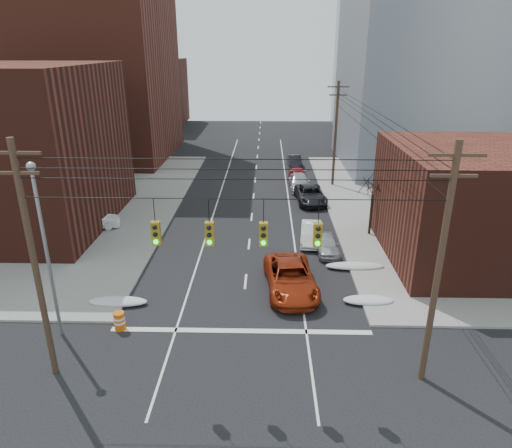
{
  "coord_description": "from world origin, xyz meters",
  "views": [
    {
      "loc": [
        1.31,
        -14.14,
        14.24
      ],
      "look_at": [
        0.62,
        14.6,
        3.0
      ],
      "focal_mm": 32.0,
      "sensor_mm": 36.0,
      "label": 1
    }
  ],
  "objects_px": {
    "parked_car_e": "(298,176)",
    "parked_car_a": "(327,244)",
    "red_pickup": "(291,278)",
    "parked_car_d": "(299,182)",
    "lot_car_d": "(81,192)",
    "construction_barrel": "(120,321)",
    "parked_car_f": "(295,161)",
    "lot_car_c": "(17,226)",
    "parked_car_b": "(311,233)",
    "parked_car_c": "(311,195)",
    "lot_car_a": "(93,221)",
    "lot_car_b": "(77,207)"
  },
  "relations": [
    {
      "from": "parked_car_d",
      "to": "parked_car_f",
      "type": "distance_m",
      "value": 9.48
    },
    {
      "from": "parked_car_e",
      "to": "parked_car_c",
      "type": "bearing_deg",
      "value": -87.07
    },
    {
      "from": "construction_barrel",
      "to": "parked_car_f",
      "type": "bearing_deg",
      "value": 72.44
    },
    {
      "from": "parked_car_e",
      "to": "parked_car_f",
      "type": "height_order",
      "value": "parked_car_e"
    },
    {
      "from": "red_pickup",
      "to": "parked_car_e",
      "type": "height_order",
      "value": "red_pickup"
    },
    {
      "from": "parked_car_d",
      "to": "lot_car_a",
      "type": "relative_size",
      "value": 1.23
    },
    {
      "from": "parked_car_b",
      "to": "parked_car_d",
      "type": "height_order",
      "value": "parked_car_d"
    },
    {
      "from": "parked_car_e",
      "to": "parked_car_d",
      "type": "bearing_deg",
      "value": -93.54
    },
    {
      "from": "lot_car_d",
      "to": "parked_car_c",
      "type": "bearing_deg",
      "value": -84.16
    },
    {
      "from": "red_pickup",
      "to": "parked_car_b",
      "type": "bearing_deg",
      "value": 70.15
    },
    {
      "from": "parked_car_a",
      "to": "parked_car_b",
      "type": "distance_m",
      "value": 2.2
    },
    {
      "from": "construction_barrel",
      "to": "parked_car_d",
      "type": "bearing_deg",
      "value": 66.7
    },
    {
      "from": "lot_car_c",
      "to": "lot_car_d",
      "type": "xyz_separation_m",
      "value": [
        1.66,
        9.09,
        0.03
      ]
    },
    {
      "from": "red_pickup",
      "to": "parked_car_b",
      "type": "relative_size",
      "value": 1.43
    },
    {
      "from": "parked_car_c",
      "to": "lot_car_d",
      "type": "bearing_deg",
      "value": 175.83
    },
    {
      "from": "lot_car_c",
      "to": "parked_car_c",
      "type": "bearing_deg",
      "value": -62.44
    },
    {
      "from": "parked_car_f",
      "to": "construction_barrel",
      "type": "bearing_deg",
      "value": -110.14
    },
    {
      "from": "parked_car_b",
      "to": "lot_car_a",
      "type": "distance_m",
      "value": 17.86
    },
    {
      "from": "parked_car_b",
      "to": "parked_car_c",
      "type": "xyz_separation_m",
      "value": [
        0.79,
        9.65,
        0.06
      ]
    },
    {
      "from": "parked_car_d",
      "to": "red_pickup",
      "type": "bearing_deg",
      "value": -96.36
    },
    {
      "from": "parked_car_a",
      "to": "parked_car_e",
      "type": "xyz_separation_m",
      "value": [
        -0.99,
        18.54,
        0.12
      ]
    },
    {
      "from": "construction_barrel",
      "to": "lot_car_d",
      "type": "bearing_deg",
      "value": 115.66
    },
    {
      "from": "parked_car_a",
      "to": "lot_car_b",
      "type": "xyz_separation_m",
      "value": [
        -21.48,
        7.38,
        0.18
      ]
    },
    {
      "from": "lot_car_d",
      "to": "parked_car_a",
      "type": "bearing_deg",
      "value": -111.27
    },
    {
      "from": "parked_car_c",
      "to": "parked_car_e",
      "type": "distance_m",
      "value": 6.98
    },
    {
      "from": "parked_car_a",
      "to": "parked_car_f",
      "type": "relative_size",
      "value": 0.88
    },
    {
      "from": "parked_car_e",
      "to": "parked_car_f",
      "type": "distance_m",
      "value": 7.06
    },
    {
      "from": "lot_car_a",
      "to": "lot_car_c",
      "type": "relative_size",
      "value": 0.85
    },
    {
      "from": "parked_car_b",
      "to": "parked_car_f",
      "type": "height_order",
      "value": "parked_car_f"
    },
    {
      "from": "parked_car_b",
      "to": "parked_car_e",
      "type": "bearing_deg",
      "value": 95.8
    },
    {
      "from": "parked_car_e",
      "to": "parked_car_a",
      "type": "bearing_deg",
      "value": -90.48
    },
    {
      "from": "parked_car_e",
      "to": "parked_car_b",
      "type": "bearing_deg",
      "value": -93.54
    },
    {
      "from": "parked_car_d",
      "to": "lot_car_c",
      "type": "xyz_separation_m",
      "value": [
        -23.37,
        -13.66,
        0.11
      ]
    },
    {
      "from": "lot_car_c",
      "to": "construction_barrel",
      "type": "xyz_separation_m",
      "value": [
        12.07,
        -12.58,
        -0.33
      ]
    },
    {
      "from": "lot_car_c",
      "to": "parked_car_a",
      "type": "bearing_deg",
      "value": -88.96
    },
    {
      "from": "parked_car_e",
      "to": "lot_car_d",
      "type": "relative_size",
      "value": 1.06
    },
    {
      "from": "parked_car_a",
      "to": "parked_car_d",
      "type": "distance_m",
      "value": 16.16
    },
    {
      "from": "lot_car_c",
      "to": "construction_barrel",
      "type": "bearing_deg",
      "value": -129.37
    },
    {
      "from": "red_pickup",
      "to": "parked_car_f",
      "type": "distance_m",
      "value": 31.34
    },
    {
      "from": "parked_car_b",
      "to": "parked_car_d",
      "type": "distance_m",
      "value": 14.17
    },
    {
      "from": "red_pickup",
      "to": "parked_car_d",
      "type": "xyz_separation_m",
      "value": [
        1.95,
        21.8,
        -0.13
      ]
    },
    {
      "from": "parked_car_c",
      "to": "parked_car_f",
      "type": "height_order",
      "value": "parked_car_c"
    },
    {
      "from": "parked_car_a",
      "to": "parked_car_c",
      "type": "distance_m",
      "value": 11.61
    },
    {
      "from": "parked_car_d",
      "to": "lot_car_d",
      "type": "relative_size",
      "value": 1.19
    },
    {
      "from": "lot_car_d",
      "to": "parked_car_e",
      "type": "bearing_deg",
      "value": -66.46
    },
    {
      "from": "parked_car_e",
      "to": "construction_barrel",
      "type": "height_order",
      "value": "parked_car_e"
    },
    {
      "from": "parked_car_e",
      "to": "red_pickup",
      "type": "bearing_deg",
      "value": -98.15
    },
    {
      "from": "parked_car_a",
      "to": "parked_car_b",
      "type": "height_order",
      "value": "parked_car_b"
    },
    {
      "from": "lot_car_a",
      "to": "lot_car_b",
      "type": "xyz_separation_m",
      "value": [
        -2.74,
        3.48,
        0.0
      ]
    },
    {
      "from": "parked_car_d",
      "to": "construction_barrel",
      "type": "xyz_separation_m",
      "value": [
        -11.3,
        -26.24,
        -0.22
      ]
    }
  ]
}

